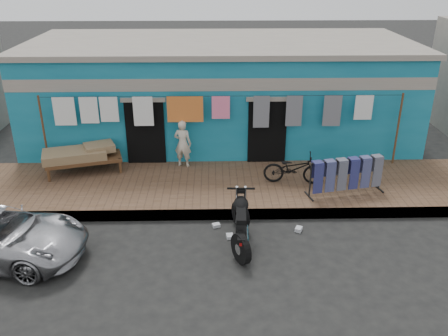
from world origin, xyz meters
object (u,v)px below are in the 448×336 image
seated_person (183,144)px  charpoy (84,160)px  jeans_rack (346,175)px  bicycle (294,165)px  motorcycle (241,221)px

seated_person → charpoy: 2.79m
seated_person → jeans_rack: 4.60m
seated_person → jeans_rack: seated_person is taller
charpoy → jeans_rack: 7.13m
bicycle → charpoy: 5.80m
motorcycle → charpoy: size_ratio=0.76×
motorcycle → seated_person: bearing=114.0°
seated_person → charpoy: (-2.75, -0.34, -0.32)m
seated_person → motorcycle: bearing=125.9°
jeans_rack → seated_person: bearing=156.7°
seated_person → jeans_rack: size_ratio=0.66×
seated_person → bicycle: 3.22m
motorcycle → charpoy: (-4.20, 3.39, 0.04)m
seated_person → motorcycle: (1.45, -3.72, -0.37)m
bicycle → jeans_rack: bicycle is taller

